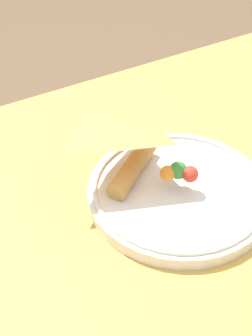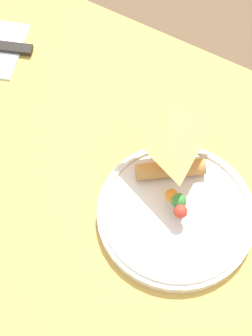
% 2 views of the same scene
% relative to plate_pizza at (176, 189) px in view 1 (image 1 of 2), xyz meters
% --- Properties ---
extents(plate_pizza, '(0.22, 0.22, 0.05)m').
position_rel_plate_pizza_xyz_m(plate_pizza, '(0.00, 0.00, 0.00)').
color(plate_pizza, silver).
rests_on(plate_pizza, dining_table).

